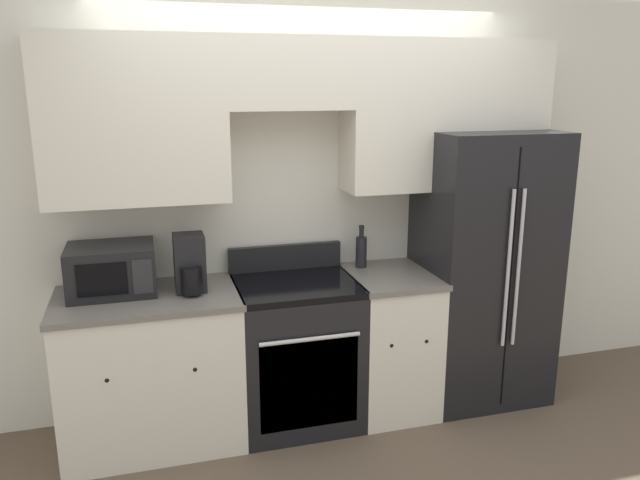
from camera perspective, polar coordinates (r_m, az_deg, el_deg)
The scene contains 9 objects.
ground_plane at distance 3.89m, azimuth 1.32°, elevation -17.85°, with size 12.00×12.00×0.00m, color brown.
wall_back at distance 3.89m, azimuth -0.99°, elevation 6.36°, with size 8.00×0.39×2.60m.
lower_cabinets_left at distance 3.81m, azimuth -15.13°, elevation -11.33°, with size 1.02×0.64×0.90m.
lower_cabinets_right at distance 4.07m, azimuth 6.32°, elevation -9.14°, with size 0.52×0.64×0.90m.
oven_range at distance 3.90m, azimuth -2.16°, elevation -10.12°, with size 0.72×0.65×1.06m.
refrigerator at distance 4.26m, azimuth 14.27°, elevation -2.24°, with size 0.80×0.79×1.77m.
microwave at distance 3.70m, azimuth -18.51°, elevation -2.57°, with size 0.48×0.37×0.28m.
bottle at distance 4.01m, azimuth 3.79°, elevation -0.98°, with size 0.07×0.07×0.27m.
electric_kettle at distance 3.61m, azimuth -11.81°, elevation -2.29°, with size 0.17×0.26×0.33m.
Camera 1 is at (-0.99, -3.14, 2.07)m, focal length 35.00 mm.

